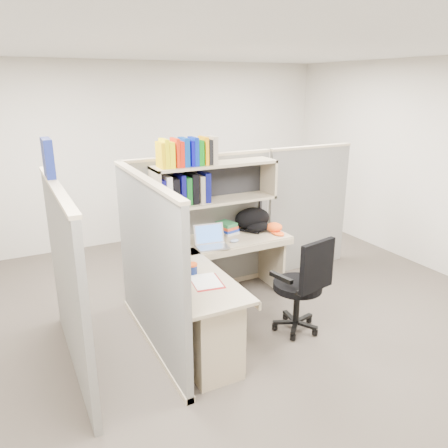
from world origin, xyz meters
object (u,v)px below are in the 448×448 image
desk (213,306)px  laptop (212,237)px  backpack (255,220)px  task_chair (300,299)px  snack_canister (192,268)px

desk → laptop: laptop is taller
laptop → backpack: size_ratio=0.75×
desk → task_chair: 0.90m
desk → snack_canister: 0.40m
laptop → backpack: backpack is taller
desk → snack_canister: size_ratio=17.45×
desk → laptop: (0.31, 0.67, 0.41)m
laptop → task_chair: bearing=-46.9°
backpack → snack_canister: 1.40m
backpack → laptop: bearing=-172.9°
backpack → task_chair: task_chair is taller
laptop → snack_canister: bearing=-123.4°
backpack → task_chair: 1.20m
desk → laptop: 0.84m
backpack → snack_canister: size_ratio=4.35×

